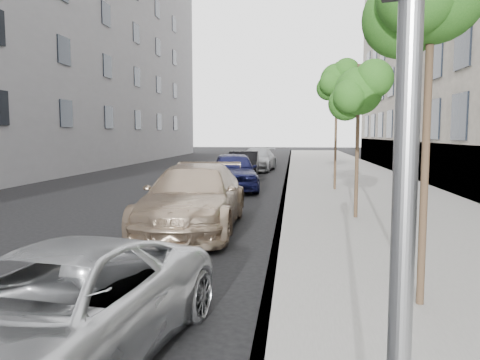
% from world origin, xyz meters
% --- Properties ---
extents(ground, '(160.00, 160.00, 0.00)m').
position_xyz_m(ground, '(0.00, 0.00, 0.00)').
color(ground, black).
rests_on(ground, ground).
extents(sidewalk, '(6.40, 72.00, 0.14)m').
position_xyz_m(sidewalk, '(4.30, 24.00, 0.07)').
color(sidewalk, gray).
rests_on(sidewalk, ground).
extents(curb, '(0.15, 72.00, 0.14)m').
position_xyz_m(curb, '(1.18, 24.00, 0.07)').
color(curb, '#9E9B93').
rests_on(curb, ground).
extents(tree_mid, '(1.62, 1.42, 4.16)m').
position_xyz_m(tree_mid, '(3.23, 8.00, 3.50)').
color(tree_mid, '#38281C').
rests_on(tree_mid, sidewalk).
extents(tree_far, '(1.67, 1.47, 5.21)m').
position_xyz_m(tree_far, '(3.23, 14.50, 4.51)').
color(tree_far, '#38281C').
rests_on(tree_far, sidewalk).
extents(signal_pole, '(0.28, 0.24, 3.33)m').
position_xyz_m(signal_pole, '(1.97, -2.76, 2.21)').
color(signal_pole, '#939699').
rests_on(signal_pole, sidewalk).
extents(minivan, '(2.71, 4.70, 1.23)m').
position_xyz_m(minivan, '(-0.83, -0.48, 0.62)').
color(minivan, '#B8BABD').
rests_on(minivan, ground).
extents(suv, '(2.38, 5.56, 1.60)m').
position_xyz_m(suv, '(-0.94, 6.58, 0.80)').
color(suv, tan).
rests_on(suv, ground).
extents(sedan_blue, '(2.69, 5.01, 1.62)m').
position_xyz_m(sedan_blue, '(-1.01, 14.90, 0.81)').
color(sedan_blue, '#111239').
rests_on(sedan_blue, ground).
extents(sedan_black, '(1.74, 4.47, 1.45)m').
position_xyz_m(sedan_black, '(-1.14, 20.08, 0.72)').
color(sedan_black, black).
rests_on(sedan_black, ground).
extents(sedan_rear, '(2.45, 5.23, 1.48)m').
position_xyz_m(sedan_rear, '(-0.81, 25.42, 0.74)').
color(sedan_rear, '#929499').
rests_on(sedan_rear, ground).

